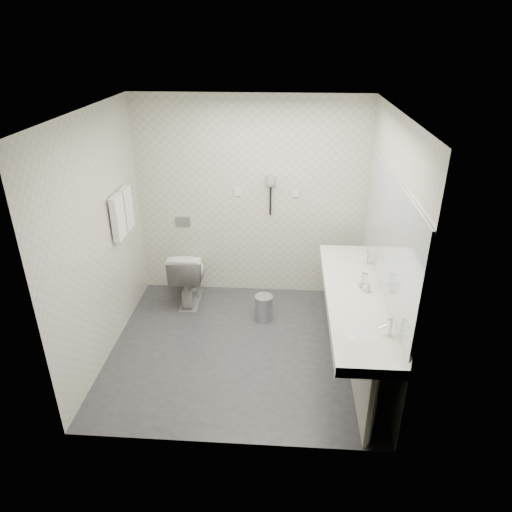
{
  "coord_description": "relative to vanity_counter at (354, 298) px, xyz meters",
  "views": [
    {
      "loc": [
        0.44,
        -4.1,
        3.14
      ],
      "look_at": [
        0.15,
        0.15,
        1.05
      ],
      "focal_mm": 32.69,
      "sensor_mm": 36.0,
      "label": 1
    }
  ],
  "objects": [
    {
      "name": "dryer_cradle",
      "position": [
        -0.88,
        1.47,
        0.7
      ],
      "size": [
        0.1,
        0.04,
        0.14
      ],
      "primitive_type": "cube",
      "color": "gray",
      "rests_on": "wall_back"
    },
    {
      "name": "bin_lid",
      "position": [
        -0.91,
        0.78,
        -0.49
      ],
      "size": [
        0.21,
        0.21,
        0.02
      ],
      "primitive_type": "cylinder",
      "color": "#B2B5BA",
      "rests_on": "pedal_bin"
    },
    {
      "name": "soap_bottle_a",
      "position": [
        0.07,
        0.13,
        0.1
      ],
      "size": [
        0.05,
        0.05,
        0.1
      ],
      "primitive_type": "imported",
      "rotation": [
        0.0,
        0.0,
        0.28
      ],
      "color": "white",
      "rests_on": "vanity_counter"
    },
    {
      "name": "switch_plate_a",
      "position": [
        -1.27,
        1.49,
        0.55
      ],
      "size": [
        0.09,
        0.02,
        0.09
      ],
      "primitive_type": "cube",
      "color": "silver",
      "rests_on": "wall_back"
    },
    {
      "name": "wall_right",
      "position": [
        0.27,
        0.2,
        0.45
      ],
      "size": [
        0.0,
        2.6,
        2.6
      ],
      "primitive_type": "plane",
      "rotation": [
        1.57,
        0.0,
        -1.57
      ],
      "color": "beige",
      "rests_on": "floor"
    },
    {
      "name": "vanity_panel",
      "position": [
        0.02,
        0.0,
        -0.42
      ],
      "size": [
        0.03,
        2.15,
        0.75
      ],
      "primitive_type": "cube",
      "color": "gray",
      "rests_on": "floor"
    },
    {
      "name": "wall_front",
      "position": [
        -1.12,
        -1.1,
        0.45
      ],
      "size": [
        2.8,
        0.0,
        2.8
      ],
      "primitive_type": "plane",
      "rotation": [
        -1.57,
        0.0,
        0.0
      ],
      "color": "beige",
      "rests_on": "floor"
    },
    {
      "name": "towel_far",
      "position": [
        -2.46,
        0.89,
        0.53
      ],
      "size": [
        0.07,
        0.24,
        0.48
      ],
      "primitive_type": "cube",
      "color": "white",
      "rests_on": "towel_rail"
    },
    {
      "name": "towel_near",
      "position": [
        -2.46,
        0.61,
        0.53
      ],
      "size": [
        0.07,
        0.24,
        0.48
      ],
      "primitive_type": "cube",
      "color": "white",
      "rests_on": "towel_rail"
    },
    {
      "name": "flush_plate",
      "position": [
        -1.98,
        1.49,
        0.15
      ],
      "size": [
        0.18,
        0.02,
        0.12
      ],
      "primitive_type": "cube",
      "color": "#B2B5BA",
      "rests_on": "wall_back"
    },
    {
      "name": "soap_bottle_c",
      "position": [
        0.12,
        0.04,
        0.11
      ],
      "size": [
        0.05,
        0.05,
        0.11
      ],
      "primitive_type": "imported",
      "rotation": [
        0.0,
        0.0,
        -0.29
      ],
      "color": "white",
      "rests_on": "vanity_counter"
    },
    {
      "name": "faucet_far",
      "position": [
        0.19,
        0.65,
        0.12
      ],
      "size": [
        0.04,
        0.04,
        0.15
      ],
      "primitive_type": "cylinder",
      "color": "silver",
      "rests_on": "vanity_counter"
    },
    {
      "name": "vanity_post_near",
      "position": [
        0.05,
        -1.04,
        -0.42
      ],
      "size": [
        0.06,
        0.06,
        0.75
      ],
      "primitive_type": "cylinder",
      "color": "silver",
      "rests_on": "floor"
    },
    {
      "name": "vanity_post_far",
      "position": [
        0.05,
        1.04,
        -0.42
      ],
      "size": [
        0.06,
        0.06,
        0.75
      ],
      "primitive_type": "cylinder",
      "color": "silver",
      "rests_on": "floor"
    },
    {
      "name": "pedal_bin",
      "position": [
        -0.91,
        0.78,
        -0.65
      ],
      "size": [
        0.23,
        0.23,
        0.3
      ],
      "primitive_type": "cylinder",
      "rotation": [
        0.0,
        0.0,
        0.09
      ],
      "color": "#B2B5BA",
      "rests_on": "floor"
    },
    {
      "name": "vanity_counter",
      "position": [
        0.0,
        0.0,
        0.0
      ],
      "size": [
        0.55,
        2.2,
        0.1
      ],
      "primitive_type": "cube",
      "color": "silver",
      "rests_on": "floor"
    },
    {
      "name": "faucet_near",
      "position": [
        0.19,
        -0.65,
        0.12
      ],
      "size": [
        0.04,
        0.04,
        0.15
      ],
      "primitive_type": "cylinder",
      "color": "silver",
      "rests_on": "vanity_counter"
    },
    {
      "name": "mirror",
      "position": [
        0.26,
        0.0,
        0.65
      ],
      "size": [
        0.02,
        2.2,
        1.05
      ],
      "primitive_type": "cube",
      "color": "#B2BCC6",
      "rests_on": "wall_right"
    },
    {
      "name": "glass_left",
      "position": [
        0.11,
        0.2,
        0.11
      ],
      "size": [
        0.08,
        0.08,
        0.11
      ],
      "primitive_type": "cylinder",
      "rotation": [
        0.0,
        0.0,
        0.28
      ],
      "color": "silver",
      "rests_on": "vanity_counter"
    },
    {
      "name": "soap_bottle_b",
      "position": [
        0.11,
        0.06,
        0.1
      ],
      "size": [
        0.11,
        0.11,
        0.1
      ],
      "primitive_type": "imported",
      "rotation": [
        0.0,
        0.0,
        -0.7
      ],
      "color": "white",
      "rests_on": "vanity_counter"
    },
    {
      "name": "dryer_barrel",
      "position": [
        -0.88,
        1.4,
        0.73
      ],
      "size": [
        0.08,
        0.14,
        0.08
      ],
      "primitive_type": "cylinder",
      "rotation": [
        1.57,
        0.0,
        0.0
      ],
      "color": "gray",
      "rests_on": "dryer_cradle"
    },
    {
      "name": "ceiling",
      "position": [
        -1.12,
        0.2,
        1.7
      ],
      "size": [
        2.8,
        2.8,
        0.0
      ],
      "primitive_type": "plane",
      "rotation": [
        3.14,
        0.0,
        0.0
      ],
      "color": "silver",
      "rests_on": "wall_back"
    },
    {
      "name": "basin_far",
      "position": [
        0.0,
        0.65,
        0.04
      ],
      "size": [
        0.4,
        0.31,
        0.05
      ],
      "primitive_type": "ellipsoid",
      "color": "silver",
      "rests_on": "vanity_counter"
    },
    {
      "name": "wall_left",
      "position": [
        -2.52,
        0.2,
        0.45
      ],
      "size": [
        0.0,
        2.6,
        2.6
      ],
      "primitive_type": "plane",
      "rotation": [
        1.57,
        0.0,
        1.57
      ],
      "color": "beige",
      "rests_on": "floor"
    },
    {
      "name": "switch_plate_b",
      "position": [
        -0.57,
        1.49,
        0.55
      ],
      "size": [
        0.09,
        0.02,
        0.09
      ],
      "primitive_type": "cube",
      "color": "silver",
      "rests_on": "wall_back"
    },
    {
      "name": "dryer_cord",
      "position": [
        -0.88,
        1.46,
        0.45
      ],
      "size": [
        0.02,
        0.02,
        0.35
      ],
      "primitive_type": "cylinder",
      "color": "black",
      "rests_on": "dryer_cradle"
    },
    {
      "name": "towel_rail",
      "position": [
        -2.47,
        0.75,
        0.75
      ],
      "size": [
        0.02,
        0.62,
        0.02
      ],
      "primitive_type": "cylinder",
      "rotation": [
        1.57,
        0.0,
        0.0
      ],
      "color": "silver",
      "rests_on": "wall_left"
    },
    {
      "name": "wall_back",
      "position": [
        -1.12,
        1.5,
        0.45
      ],
      "size": [
        2.8,
        0.0,
        2.8
      ],
      "primitive_type": "plane",
      "rotation": [
        1.57,
        0.0,
        0.0
      ],
      "color": "beige",
      "rests_on": "floor"
    },
    {
      "name": "toilet",
      "position": [
        -1.87,
        1.14,
        -0.43
      ],
      "size": [
        0.44,
        0.74,
        0.74
      ],
      "primitive_type": "imported",
      "rotation": [
        0.0,
        0.0,
        3.18
      ],
      "color": "silver",
      "rests_on": "floor"
    },
    {
      "name": "basin_near",
      "position": [
        0.0,
        -0.65,
        0.04
      ],
      "size": [
        0.4,
        0.31,
        0.05
      ],
      "primitive_type": "ellipsoid",
      "color": "silver",
      "rests_on": "vanity_counter"
    },
    {
      "name": "floor",
      "position": [
        -1.12,
        0.2,
        -0.8
      ],
      "size": [
        2.8,
        2.8,
        0.0
      ],
      "primitive_type": "plane",
      "color": "#2E2E33",
      "rests_on": "ground"
    }
  ]
}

